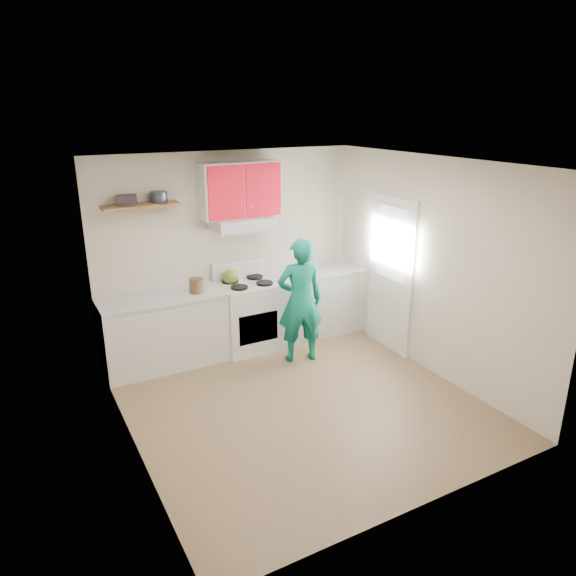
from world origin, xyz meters
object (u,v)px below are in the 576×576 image
tin (159,197)px  crock (196,286)px  kettle (230,276)px  person (300,301)px  stove (248,316)px

tin → crock: size_ratio=1.00×
tin → kettle: (0.83, -0.11, -1.09)m
tin → person: bearing=-30.5°
tin → crock: tin is taller
tin → person: 2.13m
tin → crock: 1.17m
stove → person: person is taller
stove → kettle: (-0.20, 0.10, 0.55)m
crock → stove: bearing=3.5°
crock → person: 1.31m
tin → kettle: 1.37m
stove → tin: size_ratio=4.48×
stove → kettle: size_ratio=4.21×
stove → kettle: bearing=152.6°
kettle → person: bearing=-42.3°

